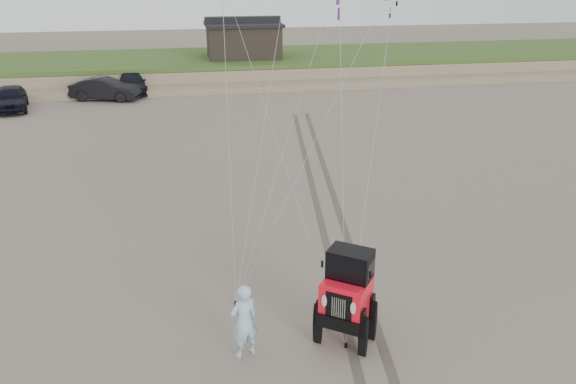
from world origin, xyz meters
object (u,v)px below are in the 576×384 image
Objects in this scene: truck_a at (11,98)px; jeep at (346,308)px; truck_b at (105,89)px; truck_c at (132,83)px; man at (244,321)px; cabin at (243,39)px.

jeep reaches higher than truck_a.
truck_b is 2.83m from truck_c.
truck_b is at bearing -98.84° from man.
jeep reaches higher than man.
truck_b is 0.90× the size of jeep.
cabin is 1.31× the size of truck_b.
truck_a is at bearing -150.45° from cabin.
truck_b is at bearing -145.22° from cabin.
truck_b is 31.77m from jeep.
cabin reaches higher than truck_b.
jeep is (-1.81, -37.99, -2.23)m from cabin.
truck_c is 33.54m from jeep.
cabin is 1.35× the size of truck_a.
jeep reaches higher than truck_b.
truck_b reaches higher than truck_c.
man reaches higher than truck_b.
truck_a is 0.97× the size of truck_b.
truck_c is (1.69, 2.27, -0.06)m from truck_b.
jeep is (7.35, -32.72, 0.26)m from truck_c.
cabin is at bearing 18.43° from truck_a.
cabin reaches higher than man.
truck_a is at bearing -156.95° from truck_c.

